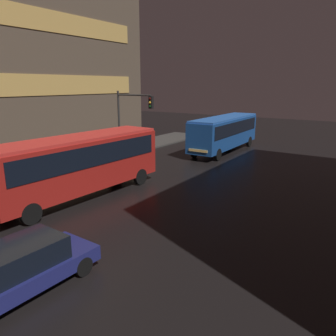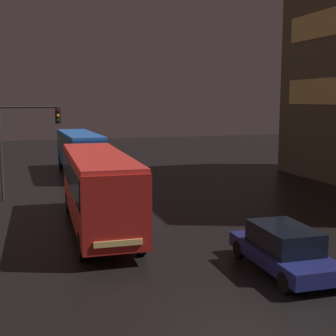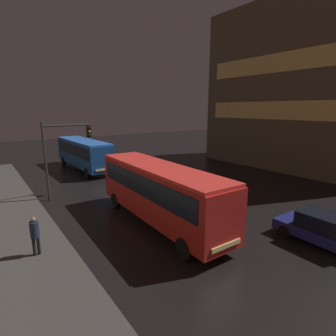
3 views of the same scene
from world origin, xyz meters
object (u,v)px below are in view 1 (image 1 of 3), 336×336
(bus_far, at_px, (225,130))
(traffic_light_main, at_px, (131,114))
(car_taxi, at_px, (20,267))
(bus_near, at_px, (79,160))
(pedestrian_near, at_px, (17,161))

(bus_far, xyz_separation_m, traffic_light_main, (-4.17, -8.27, 1.85))
(car_taxi, height_order, traffic_light_main, traffic_light_main)
(bus_near, relative_size, traffic_light_main, 1.86)
(bus_far, relative_size, car_taxi, 2.21)
(car_taxi, bearing_deg, bus_far, -78.73)
(bus_far, height_order, pedestrian_near, bus_far)
(traffic_light_main, bearing_deg, bus_far, 63.22)
(car_taxi, relative_size, pedestrian_near, 2.67)
(bus_near, xyz_separation_m, pedestrian_near, (-6.40, 0.24, -0.89))
(bus_far, distance_m, car_taxi, 23.32)
(bus_near, relative_size, car_taxi, 2.20)
(traffic_light_main, bearing_deg, bus_near, -69.30)
(bus_near, distance_m, bus_far, 16.16)
(pedestrian_near, bearing_deg, traffic_light_main, 167.28)
(bus_far, xyz_separation_m, car_taxi, (3.85, -22.97, -1.19))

